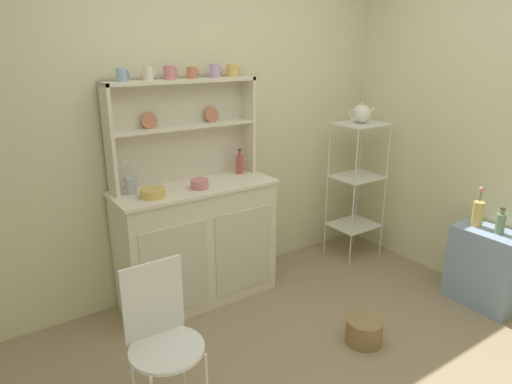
{
  "coord_description": "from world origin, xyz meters",
  "views": [
    {
      "loc": [
        -1.58,
        -1.36,
        1.82
      ],
      "look_at": [
        0.1,
        1.12,
        0.84
      ],
      "focal_mm": 31.51,
      "sensor_mm": 36.0,
      "label": 1
    }
  ],
  "objects_px": {
    "hutch_cabinet": "(197,242)",
    "bakers_rack": "(357,176)",
    "hutch_shelf_unit": "(182,123)",
    "wire_chair": "(161,331)",
    "floor_basket": "(364,331)",
    "side_shelf_blue": "(485,268)",
    "bowl_mixing_large": "(153,193)",
    "cup_sky_0": "(122,75)",
    "utensil_jar": "(131,185)",
    "jam_bottle": "(240,164)",
    "porcelain_teapot": "(361,114)",
    "oil_bottle": "(501,223)",
    "flower_vase": "(478,212)"
  },
  "relations": [
    {
      "from": "wire_chair",
      "to": "bowl_mixing_large",
      "type": "distance_m",
      "value": 1.02
    },
    {
      "from": "hutch_shelf_unit",
      "to": "wire_chair",
      "type": "xyz_separation_m",
      "value": [
        -0.67,
        -1.11,
        -0.79
      ]
    },
    {
      "from": "jam_bottle",
      "to": "bakers_rack",
      "type": "bearing_deg",
      "value": -10.38
    },
    {
      "from": "floor_basket",
      "to": "bowl_mixing_large",
      "type": "height_order",
      "value": "bowl_mixing_large"
    },
    {
      "from": "wire_chair",
      "to": "cup_sky_0",
      "type": "distance_m",
      "value": 1.58
    },
    {
      "from": "bakers_rack",
      "to": "floor_basket",
      "type": "relative_size",
      "value": 5.15
    },
    {
      "from": "hutch_shelf_unit",
      "to": "floor_basket",
      "type": "distance_m",
      "value": 1.86
    },
    {
      "from": "cup_sky_0",
      "to": "hutch_cabinet",
      "type": "bearing_deg",
      "value": -16.73
    },
    {
      "from": "cup_sky_0",
      "to": "utensil_jar",
      "type": "distance_m",
      "value": 0.7
    },
    {
      "from": "hutch_shelf_unit",
      "to": "jam_bottle",
      "type": "distance_m",
      "value": 0.55
    },
    {
      "from": "floor_basket",
      "to": "utensil_jar",
      "type": "distance_m",
      "value": 1.79
    },
    {
      "from": "floor_basket",
      "to": "side_shelf_blue",
      "type": "bearing_deg",
      "value": -8.59
    },
    {
      "from": "hutch_shelf_unit",
      "to": "flower_vase",
      "type": "relative_size",
      "value": 3.69
    },
    {
      "from": "bowl_mixing_large",
      "to": "side_shelf_blue",
      "type": "bearing_deg",
      "value": -29.92
    },
    {
      "from": "floor_basket",
      "to": "porcelain_teapot",
      "type": "distance_m",
      "value": 1.78
    },
    {
      "from": "flower_vase",
      "to": "cup_sky_0",
      "type": "bearing_deg",
      "value": 149.38
    },
    {
      "from": "bowl_mixing_large",
      "to": "jam_bottle",
      "type": "xyz_separation_m",
      "value": [
        0.76,
        0.16,
        0.05
      ]
    },
    {
      "from": "hutch_shelf_unit",
      "to": "bowl_mixing_large",
      "type": "xyz_separation_m",
      "value": [
        -0.34,
        -0.24,
        -0.39
      ]
    },
    {
      "from": "utensil_jar",
      "to": "jam_bottle",
      "type": "bearing_deg",
      "value": 0.55
    },
    {
      "from": "floor_basket",
      "to": "cup_sky_0",
      "type": "bearing_deg",
      "value": 130.62
    },
    {
      "from": "side_shelf_blue",
      "to": "jam_bottle",
      "type": "xyz_separation_m",
      "value": [
        -1.26,
        1.33,
        0.68
      ]
    },
    {
      "from": "bakers_rack",
      "to": "hutch_cabinet",
      "type": "bearing_deg",
      "value": 175.77
    },
    {
      "from": "bowl_mixing_large",
      "to": "bakers_rack",
      "type": "bearing_deg",
      "value": -1.18
    },
    {
      "from": "side_shelf_blue",
      "to": "wire_chair",
      "type": "xyz_separation_m",
      "value": [
        -2.37,
        0.3,
        0.23
      ]
    },
    {
      "from": "hutch_cabinet",
      "to": "flower_vase",
      "type": "relative_size",
      "value": 3.95
    },
    {
      "from": "hutch_cabinet",
      "to": "wire_chair",
      "type": "bearing_deg",
      "value": -125.5
    },
    {
      "from": "wire_chair",
      "to": "oil_bottle",
      "type": "xyz_separation_m",
      "value": [
        2.37,
        -0.34,
        0.14
      ]
    },
    {
      "from": "side_shelf_blue",
      "to": "utensil_jar",
      "type": "bearing_deg",
      "value": 148.1
    },
    {
      "from": "cup_sky_0",
      "to": "side_shelf_blue",
      "type": "bearing_deg",
      "value": -33.01
    },
    {
      "from": "porcelain_teapot",
      "to": "cup_sky_0",
      "type": "bearing_deg",
      "value": 173.03
    },
    {
      "from": "floor_basket",
      "to": "flower_vase",
      "type": "relative_size",
      "value": 0.8
    },
    {
      "from": "side_shelf_blue",
      "to": "utensil_jar",
      "type": "distance_m",
      "value": 2.58
    },
    {
      "from": "cup_sky_0",
      "to": "bowl_mixing_large",
      "type": "distance_m",
      "value": 0.76
    },
    {
      "from": "side_shelf_blue",
      "to": "oil_bottle",
      "type": "bearing_deg",
      "value": -90.0
    },
    {
      "from": "hutch_cabinet",
      "to": "wire_chair",
      "type": "height_order",
      "value": "hutch_cabinet"
    },
    {
      "from": "bakers_rack",
      "to": "utensil_jar",
      "type": "relative_size",
      "value": 4.78
    },
    {
      "from": "bakers_rack",
      "to": "side_shelf_blue",
      "type": "relative_size",
      "value": 2.09
    },
    {
      "from": "hutch_cabinet",
      "to": "bakers_rack",
      "type": "xyz_separation_m",
      "value": [
        1.51,
        -0.11,
        0.29
      ]
    },
    {
      "from": "floor_basket",
      "to": "flower_vase",
      "type": "distance_m",
      "value": 1.23
    },
    {
      "from": "bowl_mixing_large",
      "to": "oil_bottle",
      "type": "height_order",
      "value": "bowl_mixing_large"
    },
    {
      "from": "flower_vase",
      "to": "utensil_jar",
      "type": "bearing_deg",
      "value": 150.53
    },
    {
      "from": "floor_basket",
      "to": "flower_vase",
      "type": "xyz_separation_m",
      "value": [
        1.07,
        -0.04,
        0.6
      ]
    },
    {
      "from": "flower_vase",
      "to": "hutch_cabinet",
      "type": "bearing_deg",
      "value": 146.5
    },
    {
      "from": "floor_basket",
      "to": "bowl_mixing_large",
      "type": "bearing_deg",
      "value": 133.69
    },
    {
      "from": "porcelain_teapot",
      "to": "jam_bottle",
      "type": "bearing_deg",
      "value": 169.6
    },
    {
      "from": "hutch_cabinet",
      "to": "jam_bottle",
      "type": "distance_m",
      "value": 0.67
    },
    {
      "from": "side_shelf_blue",
      "to": "cup_sky_0",
      "type": "bearing_deg",
      "value": 146.99
    },
    {
      "from": "hutch_shelf_unit",
      "to": "bowl_mixing_large",
      "type": "relative_size",
      "value": 6.58
    },
    {
      "from": "side_shelf_blue",
      "to": "bowl_mixing_large",
      "type": "distance_m",
      "value": 2.42
    },
    {
      "from": "cup_sky_0",
      "to": "utensil_jar",
      "type": "bearing_deg",
      "value": -114.97
    }
  ]
}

